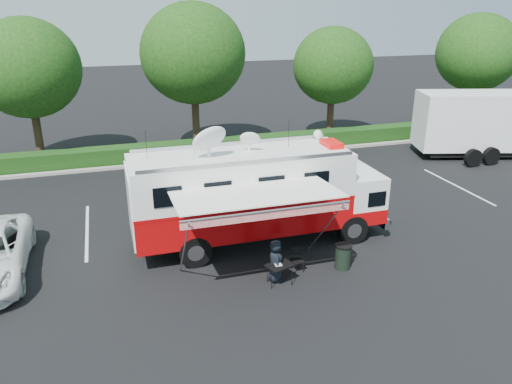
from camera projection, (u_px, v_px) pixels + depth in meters
ground_plane at (260, 241)px, 19.58m from camera, size 120.00×120.00×0.00m
back_border at (213, 70)px, 29.60m from camera, size 60.00×6.14×8.87m
stall_lines at (229, 214)px, 22.12m from camera, size 24.12×5.50×0.01m
command_truck at (258, 194)px, 18.84m from camera, size 9.72×2.67×4.67m
awning at (258, 198)px, 15.76m from camera, size 5.31×2.73×3.20m
person at (275, 280)px, 16.86m from camera, size 0.55×0.78×1.49m
folding_table at (280, 266)px, 16.42m from camera, size 1.01×0.85×0.73m
folding_chair at (297, 257)px, 17.37m from camera, size 0.45×0.47×0.83m
trash_bin at (343, 256)px, 17.50m from camera, size 0.60×0.60×0.89m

